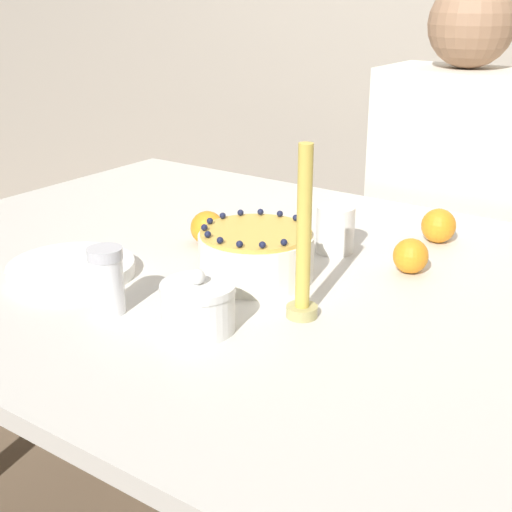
{
  "coord_description": "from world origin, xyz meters",
  "views": [
    {
      "loc": [
        0.79,
        -1.0,
        1.25
      ],
      "look_at": [
        0.1,
        -0.03,
        0.79
      ],
      "focal_mm": 50.0,
      "sensor_mm": 36.0,
      "label": 1
    }
  ],
  "objects": [
    {
      "name": "dining_table",
      "position": [
        0.0,
        0.0,
        0.65
      ],
      "size": [
        1.41,
        1.12,
        0.75
      ],
      "color": "beige",
      "rests_on": "ground_plane"
    },
    {
      "name": "cake",
      "position": [
        0.1,
        -0.03,
        0.8
      ],
      "size": [
        0.21,
        0.21,
        0.1
      ],
      "color": "white",
      "rests_on": "dining_table"
    },
    {
      "name": "sugar_bowl",
      "position": [
        0.15,
        -0.25,
        0.79
      ],
      "size": [
        0.12,
        0.12,
        0.1
      ],
      "color": "white",
      "rests_on": "dining_table"
    },
    {
      "name": "sugar_shaker",
      "position": [
        -0.01,
        -0.29,
        0.81
      ],
      "size": [
        0.06,
        0.06,
        0.11
      ],
      "color": "white",
      "rests_on": "dining_table"
    },
    {
      "name": "plate_stack",
      "position": [
        -0.18,
        -0.21,
        0.76
      ],
      "size": [
        0.23,
        0.23,
        0.02
      ],
      "color": "white",
      "rests_on": "dining_table"
    },
    {
      "name": "candle",
      "position": [
        0.26,
        -0.12,
        0.87
      ],
      "size": [
        0.05,
        0.05,
        0.28
      ],
      "color": "tan",
      "rests_on": "dining_table"
    },
    {
      "name": "cup",
      "position": [
        0.15,
        0.17,
        0.8
      ],
      "size": [
        0.08,
        0.08,
        0.09
      ],
      "color": "white",
      "rests_on": "dining_table"
    },
    {
      "name": "orange_fruit_0",
      "position": [
        -0.08,
        0.06,
        0.79
      ],
      "size": [
        0.07,
        0.07,
        0.07
      ],
      "color": "orange",
      "rests_on": "dining_table"
    },
    {
      "name": "orange_fruit_1",
      "position": [
        0.32,
        0.16,
        0.78
      ],
      "size": [
        0.07,
        0.07,
        0.07
      ],
      "color": "orange",
      "rests_on": "dining_table"
    },
    {
      "name": "orange_fruit_2",
      "position": [
        0.3,
        0.34,
        0.79
      ],
      "size": [
        0.07,
        0.07,
        0.07
      ],
      "color": "orange",
      "rests_on": "dining_table"
    },
    {
      "name": "person_man_blue_shirt",
      "position": [
        0.18,
        0.76,
        0.55
      ],
      "size": [
        0.4,
        0.34,
        1.26
      ],
      "rotation": [
        0.0,
        0.0,
        3.14
      ],
      "color": "#2D2D38",
      "rests_on": "ground_plane"
    }
  ]
}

